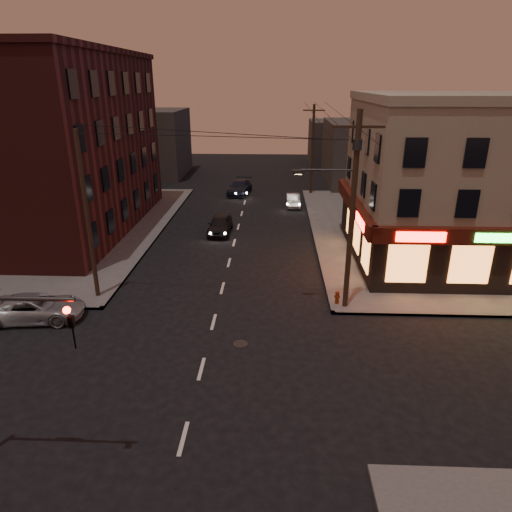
# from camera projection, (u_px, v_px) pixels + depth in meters

# --- Properties ---
(ground) EXTENTS (120.00, 120.00, 0.00)m
(ground) POSITION_uv_depth(u_px,v_px,m) (201.00, 369.00, 19.17)
(ground) COLOR black
(ground) RESTS_ON ground
(sidewalk_ne) EXTENTS (24.00, 28.00, 0.15)m
(sidewalk_ne) POSITION_uv_depth(u_px,v_px,m) (463.00, 232.00, 36.16)
(sidewalk_ne) COLOR #514F4C
(sidewalk_ne) RESTS_ON ground
(sidewalk_nw) EXTENTS (24.00, 28.00, 0.15)m
(sidewalk_nw) POSITION_uv_depth(u_px,v_px,m) (20.00, 227.00, 37.56)
(sidewalk_nw) COLOR #514F4C
(sidewalk_nw) RESTS_ON ground
(pizza_building) EXTENTS (15.85, 12.85, 10.50)m
(pizza_building) POSITION_uv_depth(u_px,v_px,m) (477.00, 181.00, 29.15)
(pizza_building) COLOR tan
(pizza_building) RESTS_ON sidewalk_ne
(brick_apartment) EXTENTS (12.00, 20.00, 13.00)m
(brick_apartment) POSITION_uv_depth(u_px,v_px,m) (48.00, 146.00, 35.06)
(brick_apartment) COLOR #4A1917
(brick_apartment) RESTS_ON sidewalk_nw
(bg_building_ne_a) EXTENTS (10.00, 12.00, 7.00)m
(bg_building_ne_a) POSITION_uv_depth(u_px,v_px,m) (370.00, 153.00, 52.80)
(bg_building_ne_a) COLOR #3F3D3A
(bg_building_ne_a) RESTS_ON ground
(bg_building_nw) EXTENTS (9.00, 10.00, 8.00)m
(bg_building_nw) POSITION_uv_depth(u_px,v_px,m) (149.00, 143.00, 57.39)
(bg_building_nw) COLOR #3F3D3A
(bg_building_nw) RESTS_ON ground
(bg_building_ne_b) EXTENTS (8.00, 8.00, 6.00)m
(bg_building_ne_b) POSITION_uv_depth(u_px,v_px,m) (338.00, 142.00, 66.10)
(bg_building_ne_b) COLOR #3F3D3A
(bg_building_ne_b) RESTS_ON ground
(utility_pole_main) EXTENTS (4.20, 0.44, 10.00)m
(utility_pole_main) POSITION_uv_depth(u_px,v_px,m) (350.00, 203.00, 22.25)
(utility_pole_main) COLOR #382619
(utility_pole_main) RESTS_ON sidewalk_ne
(utility_pole_far) EXTENTS (0.26, 0.26, 9.00)m
(utility_pole_far) POSITION_uv_depth(u_px,v_px,m) (312.00, 150.00, 47.07)
(utility_pole_far) COLOR #382619
(utility_pole_far) RESTS_ON sidewalk_ne
(utility_pole_west) EXTENTS (0.24, 0.24, 9.00)m
(utility_pole_west) POSITION_uv_depth(u_px,v_px,m) (87.00, 217.00, 23.82)
(utility_pole_west) COLOR #382619
(utility_pole_west) RESTS_ON sidewalk_nw
(suv_cross) EXTENTS (4.95, 2.70, 1.32)m
(suv_cross) POSITION_uv_depth(u_px,v_px,m) (35.00, 308.00, 22.92)
(suv_cross) COLOR #96999E
(suv_cross) RESTS_ON ground
(sedan_near) EXTENTS (1.81, 4.26, 1.43)m
(sedan_near) POSITION_uv_depth(u_px,v_px,m) (220.00, 224.00, 36.00)
(sedan_near) COLOR black
(sedan_near) RESTS_ON ground
(sedan_mid) EXTENTS (1.31, 3.58, 1.17)m
(sedan_mid) POSITION_uv_depth(u_px,v_px,m) (293.00, 200.00, 43.77)
(sedan_mid) COLOR gray
(sedan_mid) RESTS_ON ground
(sedan_far) EXTENTS (2.66, 5.17, 1.44)m
(sedan_far) POSITION_uv_depth(u_px,v_px,m) (240.00, 187.00, 48.48)
(sedan_far) COLOR black
(sedan_far) RESTS_ON ground
(fire_hydrant) EXTENTS (0.31, 0.31, 0.73)m
(fire_hydrant) POSITION_uv_depth(u_px,v_px,m) (337.00, 297.00, 24.35)
(fire_hydrant) COLOR maroon
(fire_hydrant) RESTS_ON sidewalk_ne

